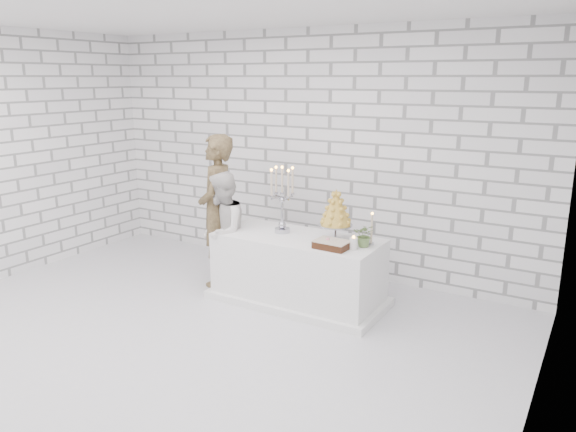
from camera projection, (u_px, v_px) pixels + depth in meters
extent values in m
cube|color=silver|center=(178.00, 342.00, 5.17)|extent=(6.00, 5.00, 0.01)
cube|color=white|center=(160.00, 3.00, 4.43)|extent=(6.00, 5.00, 0.01)
cube|color=white|center=(307.00, 152.00, 6.88)|extent=(6.00, 0.01, 3.00)
cube|color=white|center=(543.00, 234.00, 3.31)|extent=(0.01, 5.00, 3.00)
cube|color=white|center=(298.00, 269.00, 6.01)|extent=(1.80, 0.80, 0.75)
imported|color=#3F3220|center=(217.00, 211.00, 6.45)|extent=(0.67, 0.77, 1.79)
imported|color=silver|center=(223.00, 232.00, 6.26)|extent=(0.74, 0.83, 1.39)
cube|color=black|center=(332.00, 244.00, 5.49)|extent=(0.35, 0.25, 0.08)
cylinder|color=white|center=(354.00, 244.00, 5.46)|extent=(0.10, 0.10, 0.12)
cylinder|color=beige|center=(372.00, 230.00, 5.58)|extent=(0.07, 0.07, 0.32)
imported|color=#45673A|center=(365.00, 235.00, 5.53)|extent=(0.26, 0.24, 0.24)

